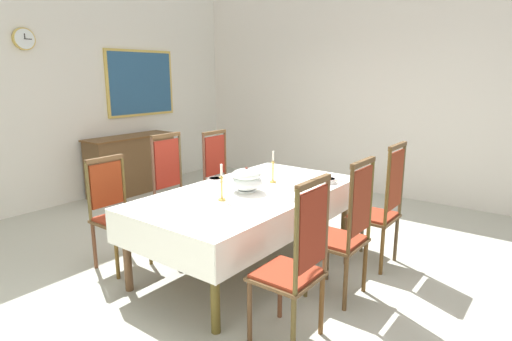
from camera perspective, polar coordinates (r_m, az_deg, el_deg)
ground at (r=4.39m, az=-2.04°, el=-12.29°), size 6.44×6.52×0.04m
back_wall at (r=6.57m, az=-25.53°, el=11.06°), size 6.44×0.08×3.55m
right_wall at (r=6.81m, az=15.81°, el=11.84°), size 0.08×6.52×3.55m
dining_table at (r=4.07m, az=-0.91°, el=-3.75°), size 2.31×1.22×0.75m
tablecloth at (r=4.07m, az=-0.91°, el=-3.65°), size 2.33×1.24×0.30m
chair_south_a at (r=2.94m, az=5.39°, el=-12.24°), size 0.44×0.42×1.20m
chair_north_a at (r=4.31m, az=-18.41°, el=-5.16°), size 0.44×0.42×1.08m
chair_south_b at (r=3.57m, az=12.01°, el=-7.81°), size 0.44×0.42×1.20m
chair_north_b at (r=4.75m, az=-10.86°, el=-2.45°), size 0.44×0.42×1.21m
chair_south_c at (r=4.25m, az=16.56°, el=-4.55°), size 0.44×0.42×1.23m
chair_north_c at (r=5.29m, az=-4.58°, el=-0.88°), size 0.44×0.42×1.16m
soup_tureen at (r=3.99m, az=-1.30°, el=-1.25°), size 0.31×0.31×0.24m
candlestick_west at (r=3.73m, az=-4.67°, el=-2.13°), size 0.07×0.07×0.33m
candlestick_east at (r=4.33m, az=2.31°, el=0.06°), size 0.07×0.07×0.33m
bowl_near_left at (r=3.79m, az=5.49°, el=-3.63°), size 0.17×0.17×0.03m
bowl_near_right at (r=4.40m, az=9.61°, el=-1.30°), size 0.19×0.19×0.05m
bowl_far_left at (r=4.41m, az=-5.50°, el=-1.20°), size 0.17×0.17×0.04m
spoon_primary at (r=3.90m, az=6.00°, el=-3.39°), size 0.05×0.18×0.01m
spoon_secondary at (r=4.53m, az=10.04°, el=-1.20°), size 0.03×0.18×0.01m
sideboard at (r=6.94m, az=-16.47°, el=0.82°), size 1.44×0.48×0.90m
mounted_clock at (r=6.35m, az=-28.91°, el=15.32°), size 0.28×0.06×0.28m
framed_painting at (r=7.28m, az=-15.31°, el=11.33°), size 1.29×0.05×1.06m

